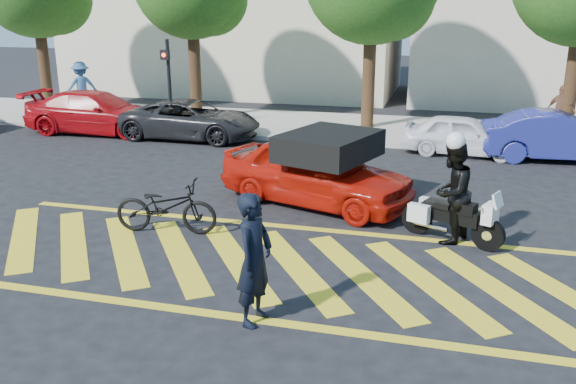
% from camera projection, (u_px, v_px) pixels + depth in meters
% --- Properties ---
extents(ground, '(90.00, 90.00, 0.00)m').
position_uv_depth(ground, '(269.00, 265.00, 10.61)').
color(ground, black).
rests_on(ground, ground).
extents(sidewalk, '(60.00, 5.00, 0.15)m').
position_uv_depth(sidewalk, '(367.00, 129.00, 21.65)').
color(sidewalk, '#9E998E').
rests_on(sidewalk, ground).
extents(crosswalk, '(12.33, 4.00, 0.01)m').
position_uv_depth(crosswalk, '(267.00, 264.00, 10.62)').
color(crosswalk, gold).
rests_on(crosswalk, ground).
extents(signal_pole, '(0.28, 0.43, 3.20)m').
position_uv_depth(signal_pole, '(168.00, 78.00, 20.63)').
color(signal_pole, black).
rests_on(signal_pole, ground).
extents(officer_bike, '(0.57, 0.77, 1.92)m').
position_uv_depth(officer_bike, '(255.00, 259.00, 8.45)').
color(officer_bike, black).
rests_on(officer_bike, ground).
extents(bicycle, '(2.10, 0.96, 1.07)m').
position_uv_depth(bicycle, '(166.00, 207.00, 11.95)').
color(bicycle, black).
rests_on(bicycle, ground).
extents(police_motorcycle, '(1.93, 1.11, 0.90)m').
position_uv_depth(police_motorcycle, '(450.00, 217.00, 11.53)').
color(police_motorcycle, black).
rests_on(police_motorcycle, ground).
extents(officer_moto, '(1.06, 1.17, 1.96)m').
position_uv_depth(officer_moto, '(452.00, 192.00, 11.37)').
color(officer_moto, black).
rests_on(officer_moto, ground).
extents(red_convertible, '(4.77, 3.09, 1.51)m').
position_uv_depth(red_convertible, '(316.00, 172.00, 13.60)').
color(red_convertible, '#B01308').
rests_on(red_convertible, ground).
extents(parked_left, '(5.07, 2.27, 1.44)m').
position_uv_depth(parked_left, '(97.00, 112.00, 21.12)').
color(parked_left, '#A60A0F').
rests_on(parked_left, ground).
extents(parked_mid_left, '(4.63, 2.16, 1.28)m').
position_uv_depth(parked_mid_left, '(191.00, 120.00, 20.26)').
color(parked_mid_left, black).
rests_on(parked_mid_left, ground).
extents(parked_mid_right, '(3.62, 1.71, 1.20)m').
position_uv_depth(parked_mid_right, '(463.00, 135.00, 18.10)').
color(parked_mid_right, white).
rests_on(parked_mid_right, ground).
extents(parked_right, '(4.38, 1.84, 1.41)m').
position_uv_depth(parked_right, '(559.00, 136.00, 17.41)').
color(parked_right, navy).
rests_on(parked_right, ground).
extents(pedestrian_left, '(1.42, 1.42, 1.98)m').
position_uv_depth(pedestrian_left, '(81.00, 87.00, 24.46)').
color(pedestrian_left, '#325B8A').
rests_on(pedestrian_left, sidewalk).
extents(pedestrian_right, '(1.02, 0.96, 1.69)m').
position_uv_depth(pedestrian_right, '(561.00, 111.00, 19.83)').
color(pedestrian_right, brown).
rests_on(pedestrian_right, sidewalk).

